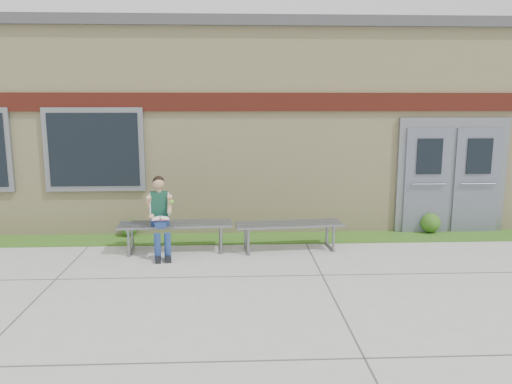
{
  "coord_description": "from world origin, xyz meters",
  "views": [
    {
      "loc": [
        -0.33,
        -6.69,
        2.61
      ],
      "look_at": [
        0.04,
        1.7,
        1.08
      ],
      "focal_mm": 35.0,
      "sensor_mm": 36.0,
      "label": 1
    }
  ],
  "objects": [
    {
      "name": "shrub_east",
      "position": [
        3.59,
        2.85,
        0.22
      ],
      "size": [
        0.39,
        0.39,
        0.39
      ],
      "primitive_type": "sphere",
      "color": "#2F5516",
      "rests_on": "grass_strip"
    },
    {
      "name": "bench_right",
      "position": [
        0.64,
        1.86,
        0.38
      ],
      "size": [
        1.93,
        0.7,
        0.49
      ],
      "rotation": [
        0.0,
        0.0,
        0.09
      ],
      "color": "slate",
      "rests_on": "ground"
    },
    {
      "name": "bench_left",
      "position": [
        -1.36,
        1.86,
        0.39
      ],
      "size": [
        1.99,
        0.66,
        0.51
      ],
      "rotation": [
        0.0,
        0.0,
        0.06
      ],
      "color": "slate",
      "rests_on": "ground"
    },
    {
      "name": "girl",
      "position": [
        -1.6,
        1.66,
        0.73
      ],
      "size": [
        0.49,
        0.79,
        1.36
      ],
      "rotation": [
        0.0,
        0.0,
        0.17
      ],
      "color": "navy",
      "rests_on": "ground"
    },
    {
      "name": "shrub_mid",
      "position": [
        -2.39,
        2.85,
        0.18
      ],
      "size": [
        0.32,
        0.32,
        0.32
      ],
      "primitive_type": "sphere",
      "color": "#2F5516",
      "rests_on": "grass_strip"
    },
    {
      "name": "school_building",
      "position": [
        -0.0,
        5.99,
        2.1
      ],
      "size": [
        16.2,
        6.22,
        4.2
      ],
      "color": "beige",
      "rests_on": "ground"
    },
    {
      "name": "grass_strip",
      "position": [
        0.0,
        2.6,
        0.01
      ],
      "size": [
        16.0,
        0.8,
        0.02
      ],
      "primitive_type": "cube",
      "color": "#2F5516",
      "rests_on": "ground"
    },
    {
      "name": "ground",
      "position": [
        0.0,
        0.0,
        0.0
      ],
      "size": [
        80.0,
        80.0,
        0.0
      ],
      "primitive_type": "plane",
      "color": "#9E9E99",
      "rests_on": "ground"
    }
  ]
}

